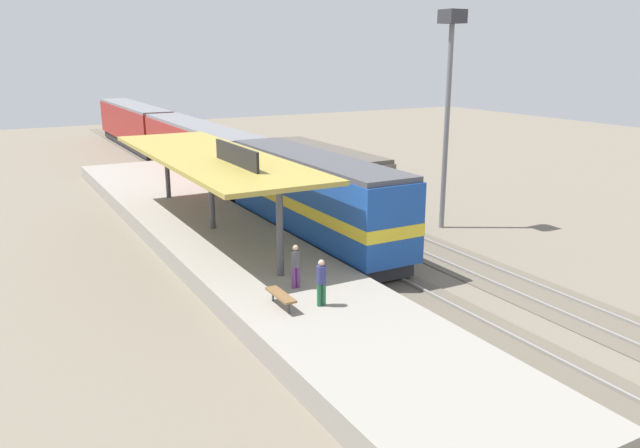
{
  "coord_description": "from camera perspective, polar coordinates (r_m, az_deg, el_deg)",
  "views": [
    {
      "loc": [
        -14.72,
        -29.5,
        9.58
      ],
      "look_at": [
        -1.38,
        -5.47,
        2.0
      ],
      "focal_mm": 35.11,
      "sensor_mm": 36.0,
      "label": 1
    }
  ],
  "objects": [
    {
      "name": "ground_plane",
      "position": [
        35.23,
        0.49,
        -0.36
      ],
      "size": [
        120.0,
        120.0,
        0.0
      ],
      "primitive_type": "plane",
      "color": "#706656"
    },
    {
      "name": "track_near",
      "position": [
        34.32,
        -2.42,
        -0.75
      ],
      "size": [
        3.2,
        110.0,
        0.16
      ],
      "color": "#5F5649",
      "rests_on": "ground"
    },
    {
      "name": "track_far",
      "position": [
        36.53,
        4.04,
        0.23
      ],
      "size": [
        3.2,
        110.0,
        0.16
      ],
      "color": "#5F5649",
      "rests_on": "ground"
    },
    {
      "name": "platform",
      "position": [
        32.49,
        -9.69,
        -1.13
      ],
      "size": [
        6.0,
        44.0,
        0.9
      ],
      "primitive_type": "cube",
      "color": "gray",
      "rests_on": "ground"
    },
    {
      "name": "station_canopy",
      "position": [
        31.5,
        -9.97,
        5.97
      ],
      "size": [
        5.2,
        18.0,
        4.7
      ],
      "color": "#47474C",
      "rests_on": "platform"
    },
    {
      "name": "platform_bench",
      "position": [
        22.08,
        -3.6,
        -6.51
      ],
      "size": [
        0.44,
        1.7,
        0.5
      ],
      "color": "#333338",
      "rests_on": "platform"
    },
    {
      "name": "locomotive",
      "position": [
        31.77,
        -0.62,
        2.38
      ],
      "size": [
        2.93,
        14.43,
        4.44
      ],
      "color": "#28282D",
      "rests_on": "track_near"
    },
    {
      "name": "passenger_carriage_front",
      "position": [
        48.11,
        -10.95,
        6.45
      ],
      "size": [
        2.9,
        20.0,
        4.24
      ],
      "color": "#28282D",
      "rests_on": "track_near"
    },
    {
      "name": "passenger_carriage_rear",
      "position": [
        68.04,
        -16.56,
        8.66
      ],
      "size": [
        2.9,
        20.0,
        4.24
      ],
      "color": "#28282D",
      "rests_on": "track_near"
    },
    {
      "name": "freight_car",
      "position": [
        40.2,
        0.26,
        4.51
      ],
      "size": [
        2.8,
        12.0,
        3.54
      ],
      "color": "#28282D",
      "rests_on": "track_far"
    },
    {
      "name": "light_mast",
      "position": [
        34.73,
        11.71,
        13.16
      ],
      "size": [
        1.1,
        1.1,
        11.7
      ],
      "color": "slate",
      "rests_on": "ground"
    },
    {
      "name": "person_waiting",
      "position": [
        22.0,
        0.13,
        -5.14
      ],
      "size": [
        0.34,
        0.34,
        1.71
      ],
      "color": "#23603D",
      "rests_on": "platform"
    },
    {
      "name": "person_walking",
      "position": [
        23.65,
        -2.24,
        -3.66
      ],
      "size": [
        0.34,
        0.34,
        1.71
      ],
      "color": "#663375",
      "rests_on": "platform"
    }
  ]
}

